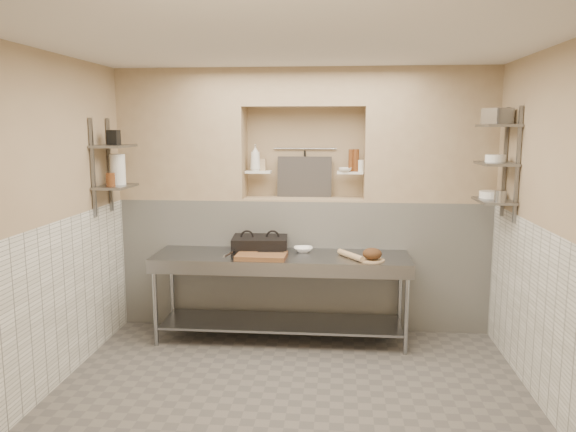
# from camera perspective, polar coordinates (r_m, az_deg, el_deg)

# --- Properties ---
(floor) EXTENTS (4.00, 3.90, 0.10)m
(floor) POSITION_cam_1_polar(r_m,az_deg,el_deg) (4.90, 0.19, -18.12)
(floor) COLOR #5F5954
(floor) RESTS_ON ground
(ceiling) EXTENTS (4.00, 3.90, 0.10)m
(ceiling) POSITION_cam_1_polar(r_m,az_deg,el_deg) (4.41, 0.21, 17.67)
(ceiling) COLOR silver
(ceiling) RESTS_ON ground
(wall_left) EXTENTS (0.10, 3.90, 2.80)m
(wall_left) POSITION_cam_1_polar(r_m,az_deg,el_deg) (5.04, -23.70, -0.73)
(wall_left) COLOR tan
(wall_left) RESTS_ON ground
(wall_right) EXTENTS (0.10, 3.90, 2.80)m
(wall_right) POSITION_cam_1_polar(r_m,az_deg,el_deg) (4.72, 25.83, -1.48)
(wall_right) COLOR tan
(wall_right) RESTS_ON ground
(wall_back) EXTENTS (4.00, 0.10, 2.80)m
(wall_back) POSITION_cam_1_polar(r_m,az_deg,el_deg) (6.41, 1.75, 1.97)
(wall_back) COLOR tan
(wall_back) RESTS_ON ground
(wall_front) EXTENTS (4.00, 0.10, 2.80)m
(wall_front) POSITION_cam_1_polar(r_m,az_deg,el_deg) (2.50, -3.83, -9.33)
(wall_front) COLOR tan
(wall_front) RESTS_ON ground
(backwall_lower) EXTENTS (4.00, 0.40, 1.40)m
(backwall_lower) POSITION_cam_1_polar(r_m,az_deg,el_deg) (6.29, 1.58, -4.66)
(backwall_lower) COLOR white
(backwall_lower) RESTS_ON floor
(alcove_sill) EXTENTS (1.30, 0.40, 0.02)m
(alcove_sill) POSITION_cam_1_polar(r_m,az_deg,el_deg) (6.16, 1.61, 1.78)
(alcove_sill) COLOR tan
(alcove_sill) RESTS_ON backwall_lower
(backwall_pillar_left) EXTENTS (1.35, 0.40, 1.40)m
(backwall_pillar_left) POSITION_cam_1_polar(r_m,az_deg,el_deg) (6.33, -10.54, 8.09)
(backwall_pillar_left) COLOR tan
(backwall_pillar_left) RESTS_ON backwall_lower
(backwall_pillar_right) EXTENTS (1.35, 0.40, 1.40)m
(backwall_pillar_right) POSITION_cam_1_polar(r_m,az_deg,el_deg) (6.17, 14.14, 7.95)
(backwall_pillar_right) COLOR tan
(backwall_pillar_right) RESTS_ON backwall_lower
(backwall_header) EXTENTS (1.30, 0.40, 0.40)m
(backwall_header) POSITION_cam_1_polar(r_m,az_deg,el_deg) (6.12, 1.66, 12.89)
(backwall_header) COLOR tan
(backwall_header) RESTS_ON backwall_lower
(wainscot_left) EXTENTS (0.02, 3.90, 1.40)m
(wainscot_left) POSITION_cam_1_polar(r_m,az_deg,el_deg) (5.17, -22.62, -8.41)
(wainscot_left) COLOR white
(wainscot_left) RESTS_ON floor
(wainscot_right) EXTENTS (0.02, 3.90, 1.40)m
(wainscot_right) POSITION_cam_1_polar(r_m,az_deg,el_deg) (4.87, 24.59, -9.61)
(wainscot_right) COLOR white
(wainscot_right) RESTS_ON floor
(alcove_shelf_left) EXTENTS (0.28, 0.16, 0.02)m
(alcove_shelf_left) POSITION_cam_1_polar(r_m,az_deg,el_deg) (6.18, -3.02, 4.50)
(alcove_shelf_left) COLOR white
(alcove_shelf_left) RESTS_ON backwall_lower
(alcove_shelf_right) EXTENTS (0.28, 0.16, 0.02)m
(alcove_shelf_right) POSITION_cam_1_polar(r_m,az_deg,el_deg) (6.12, 6.32, 4.41)
(alcove_shelf_right) COLOR white
(alcove_shelf_right) RESTS_ON backwall_lower
(utensil_rail) EXTENTS (0.70, 0.02, 0.02)m
(utensil_rail) POSITION_cam_1_polar(r_m,az_deg,el_deg) (6.28, 1.73, 6.86)
(utensil_rail) COLOR gray
(utensil_rail) RESTS_ON wall_back
(hanging_steel) EXTENTS (0.02, 0.02, 0.30)m
(hanging_steel) POSITION_cam_1_polar(r_m,az_deg,el_deg) (6.27, 1.71, 5.31)
(hanging_steel) COLOR black
(hanging_steel) RESTS_ON utensil_rail
(splash_panel) EXTENTS (0.60, 0.08, 0.45)m
(splash_panel) POSITION_cam_1_polar(r_m,az_deg,el_deg) (6.23, 1.68, 3.99)
(splash_panel) COLOR #383330
(splash_panel) RESTS_ON alcove_sill
(shelf_rail_left_a) EXTENTS (0.03, 0.03, 0.95)m
(shelf_rail_left_a) POSITION_cam_1_polar(r_m,az_deg,el_deg) (6.08, -17.66, 4.96)
(shelf_rail_left_a) COLOR slate
(shelf_rail_left_a) RESTS_ON wall_left
(shelf_rail_left_b) EXTENTS (0.03, 0.03, 0.95)m
(shelf_rail_left_b) POSITION_cam_1_polar(r_m,az_deg,el_deg) (5.72, -19.21, 4.65)
(shelf_rail_left_b) COLOR slate
(shelf_rail_left_b) RESTS_ON wall_left
(wall_shelf_left_lower) EXTENTS (0.30, 0.50, 0.02)m
(wall_shelf_left_lower) POSITION_cam_1_polar(r_m,az_deg,el_deg) (5.86, -17.10, 2.88)
(wall_shelf_left_lower) COLOR slate
(wall_shelf_left_lower) RESTS_ON wall_left
(wall_shelf_left_upper) EXTENTS (0.30, 0.50, 0.03)m
(wall_shelf_left_upper) POSITION_cam_1_polar(r_m,az_deg,el_deg) (5.84, -17.29, 6.79)
(wall_shelf_left_upper) COLOR slate
(wall_shelf_left_upper) RESTS_ON wall_left
(shelf_rail_right_a) EXTENTS (0.03, 0.03, 1.05)m
(shelf_rail_right_a) POSITION_cam_1_polar(r_m,az_deg,el_deg) (5.83, 21.15, 5.11)
(shelf_rail_right_a) COLOR slate
(shelf_rail_right_a) RESTS_ON wall_right
(shelf_rail_right_b) EXTENTS (0.03, 0.03, 1.05)m
(shelf_rail_right_b) POSITION_cam_1_polar(r_m,az_deg,el_deg) (5.45, 22.29, 4.81)
(shelf_rail_right_b) COLOR slate
(shelf_rail_right_b) RESTS_ON wall_right
(wall_shelf_right_lower) EXTENTS (0.30, 0.50, 0.02)m
(wall_shelf_right_lower) POSITION_cam_1_polar(r_m,az_deg,el_deg) (5.63, 20.18, 1.47)
(wall_shelf_right_lower) COLOR slate
(wall_shelf_right_lower) RESTS_ON wall_right
(wall_shelf_right_mid) EXTENTS (0.30, 0.50, 0.02)m
(wall_shelf_right_mid) POSITION_cam_1_polar(r_m,az_deg,el_deg) (5.60, 20.37, 5.02)
(wall_shelf_right_mid) COLOR slate
(wall_shelf_right_mid) RESTS_ON wall_right
(wall_shelf_right_upper) EXTENTS (0.30, 0.50, 0.03)m
(wall_shelf_right_upper) POSITION_cam_1_polar(r_m,az_deg,el_deg) (5.59, 20.57, 8.59)
(wall_shelf_right_upper) COLOR slate
(wall_shelf_right_upper) RESTS_ON wall_right
(prep_table) EXTENTS (2.60, 0.70, 0.90)m
(prep_table) POSITION_cam_1_polar(r_m,az_deg,el_deg) (5.77, -0.71, -6.50)
(prep_table) COLOR gray
(prep_table) RESTS_ON floor
(panini_press) EXTENTS (0.60, 0.46, 0.15)m
(panini_press) POSITION_cam_1_polar(r_m,az_deg,el_deg) (5.88, -2.87, -2.86)
(panini_press) COLOR black
(panini_press) RESTS_ON prep_table
(cutting_board) EXTENTS (0.50, 0.36, 0.04)m
(cutting_board) POSITION_cam_1_polar(r_m,az_deg,el_deg) (5.59, -2.70, -4.06)
(cutting_board) COLOR brown
(cutting_board) RESTS_ON prep_table
(knife_blade) EXTENTS (0.27, 0.04, 0.01)m
(knife_blade) POSITION_cam_1_polar(r_m,az_deg,el_deg) (5.63, -1.75, -3.68)
(knife_blade) COLOR gray
(knife_blade) RESTS_ON cutting_board
(tongs) EXTENTS (0.08, 0.29, 0.03)m
(tongs) POSITION_cam_1_polar(r_m,az_deg,el_deg) (5.56, -5.97, -3.79)
(tongs) COLOR gray
(tongs) RESTS_ON cutting_board
(mixing_bowl) EXTENTS (0.22, 0.22, 0.05)m
(mixing_bowl) POSITION_cam_1_polar(r_m,az_deg,el_deg) (5.86, 1.56, -3.41)
(mixing_bowl) COLOR white
(mixing_bowl) RESTS_ON prep_table
(rolling_pin) EXTENTS (0.27, 0.36, 0.06)m
(rolling_pin) POSITION_cam_1_polar(r_m,az_deg,el_deg) (5.60, 6.39, -4.00)
(rolling_pin) COLOR tan
(rolling_pin) RESTS_ON prep_table
(bread_board) EXTENTS (0.24, 0.24, 0.01)m
(bread_board) POSITION_cam_1_polar(r_m,az_deg,el_deg) (5.53, 8.53, -4.45)
(bread_board) COLOR tan
(bread_board) RESTS_ON prep_table
(bread_loaf) EXTENTS (0.19, 0.19, 0.11)m
(bread_loaf) POSITION_cam_1_polar(r_m,az_deg,el_deg) (5.52, 8.55, -3.81)
(bread_loaf) COLOR #4C2D19
(bread_loaf) RESTS_ON bread_board
(bottle_soap) EXTENTS (0.13, 0.13, 0.29)m
(bottle_soap) POSITION_cam_1_polar(r_m,az_deg,el_deg) (6.16, -3.34, 5.93)
(bottle_soap) COLOR white
(bottle_soap) RESTS_ON alcove_shelf_left
(jar_alcove) EXTENTS (0.09, 0.09, 0.13)m
(jar_alcove) POSITION_cam_1_polar(r_m,az_deg,el_deg) (6.21, -2.67, 5.24)
(jar_alcove) COLOR tan
(jar_alcove) RESTS_ON alcove_shelf_left
(bowl_alcove) EXTENTS (0.16, 0.16, 0.04)m
(bowl_alcove) POSITION_cam_1_polar(r_m,az_deg,el_deg) (6.06, 5.82, 4.70)
(bowl_alcove) COLOR white
(bowl_alcove) RESTS_ON alcove_shelf_right
(condiment_a) EXTENTS (0.07, 0.07, 0.24)m
(condiment_a) POSITION_cam_1_polar(r_m,az_deg,el_deg) (6.10, 6.92, 5.63)
(condiment_a) COLOR #5E3116
(condiment_a) RESTS_ON alcove_shelf_right
(condiment_b) EXTENTS (0.06, 0.06, 0.24)m
(condiment_b) POSITION_cam_1_polar(r_m,az_deg,el_deg) (6.11, 6.43, 5.63)
(condiment_b) COLOR #5E3116
(condiment_b) RESTS_ON alcove_shelf_right
(condiment_c) EXTENTS (0.07, 0.07, 0.13)m
(condiment_c) POSITION_cam_1_polar(r_m,az_deg,el_deg) (6.10, 7.41, 5.08)
(condiment_c) COLOR white
(condiment_c) RESTS_ON alcove_shelf_right
(jug_left) EXTENTS (0.15, 0.15, 0.31)m
(jug_left) POSITION_cam_1_polar(r_m,az_deg,el_deg) (5.92, -16.92, 4.55)
(jug_left) COLOR white
(jug_left) RESTS_ON wall_shelf_left_lower
(jar_left) EXTENTS (0.09, 0.09, 0.13)m
(jar_left) POSITION_cam_1_polar(r_m,az_deg,el_deg) (5.75, -17.58, 3.54)
(jar_left) COLOR #5E3116
(jar_left) RESTS_ON wall_shelf_left_lower
(box_left_upper) EXTENTS (0.11, 0.11, 0.15)m
(box_left_upper) POSITION_cam_1_polar(r_m,az_deg,el_deg) (5.84, -17.29, 7.63)
(box_left_upper) COLOR black
(box_left_upper) RESTS_ON wall_shelf_left_upper
(bowl_right) EXTENTS (0.22, 0.22, 0.07)m
(bowl_right) POSITION_cam_1_polar(r_m,az_deg,el_deg) (5.74, 19.91, 2.07)
(bowl_right) COLOR white
(bowl_right) RESTS_ON wall_shelf_right_lower
(canister_right) EXTENTS (0.11, 0.11, 0.11)m
(canister_right) POSITION_cam_1_polar(r_m,az_deg,el_deg) (5.43, 20.77, 1.88)
(canister_right) COLOR gray
(canister_right) RESTS_ON wall_shelf_right_lower
(bowl_right_mid) EXTENTS (0.19, 0.19, 0.07)m
(bowl_right_mid) POSITION_cam_1_polar(r_m,az_deg,el_deg) (5.63, 20.31, 5.52)
(bowl_right_mid) COLOR white
(bowl_right_mid) RESTS_ON wall_shelf_right_mid
(basket_right) EXTENTS (0.27, 0.29, 0.15)m
(basket_right) POSITION_cam_1_polar(r_m,az_deg,el_deg) (5.64, 20.49, 9.48)
(basket_right) COLOR gray
(basket_right) RESTS_ON wall_shelf_right_upper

